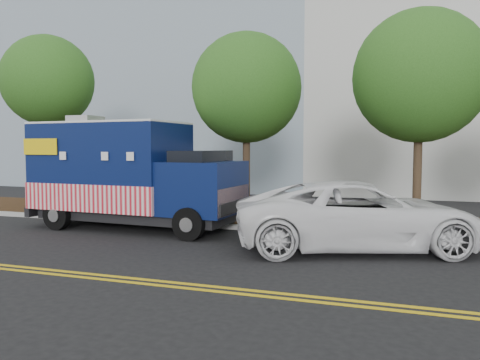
% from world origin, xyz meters
% --- Properties ---
extents(ground, '(120.00, 120.00, 0.00)m').
position_xyz_m(ground, '(0.00, 0.00, 0.00)').
color(ground, black).
rests_on(ground, ground).
extents(curb, '(120.00, 0.18, 0.15)m').
position_xyz_m(curb, '(0.00, 1.40, 0.07)').
color(curb, '#9E9E99').
rests_on(curb, ground).
extents(mulch_strip, '(120.00, 4.00, 0.15)m').
position_xyz_m(mulch_strip, '(0.00, 3.50, 0.07)').
color(mulch_strip, black).
rests_on(mulch_strip, ground).
extents(centerline_near, '(120.00, 0.10, 0.01)m').
position_xyz_m(centerline_near, '(0.00, -4.45, 0.01)').
color(centerline_near, gold).
rests_on(centerline_near, ground).
extents(centerline_far, '(120.00, 0.10, 0.01)m').
position_xyz_m(centerline_far, '(0.00, -4.70, 0.01)').
color(centerline_far, gold).
rests_on(centerline_far, ground).
extents(tree_a, '(3.67, 3.67, 7.09)m').
position_xyz_m(tree_a, '(-6.86, 3.42, 5.24)').
color(tree_a, '#38281C').
rests_on(tree_a, ground).
extents(tree_b, '(3.87, 3.87, 6.59)m').
position_xyz_m(tree_b, '(1.59, 3.55, 4.64)').
color(tree_b, '#38281C').
rests_on(tree_b, ground).
extents(tree_c, '(4.04, 4.04, 6.75)m').
position_xyz_m(tree_c, '(7.28, 3.12, 4.71)').
color(tree_c, '#38281C').
rests_on(tree_c, ground).
extents(sign_post, '(0.06, 0.06, 2.40)m').
position_xyz_m(sign_post, '(-1.14, 1.55, 1.20)').
color(sign_post, '#473828').
rests_on(sign_post, ground).
extents(food_truck, '(6.95, 2.95, 3.59)m').
position_xyz_m(food_truck, '(-1.45, 0.60, 1.63)').
color(food_truck, black).
rests_on(food_truck, ground).
extents(white_car, '(6.79, 4.68, 1.73)m').
position_xyz_m(white_car, '(5.81, -0.29, 0.86)').
color(white_car, white).
rests_on(white_car, ground).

